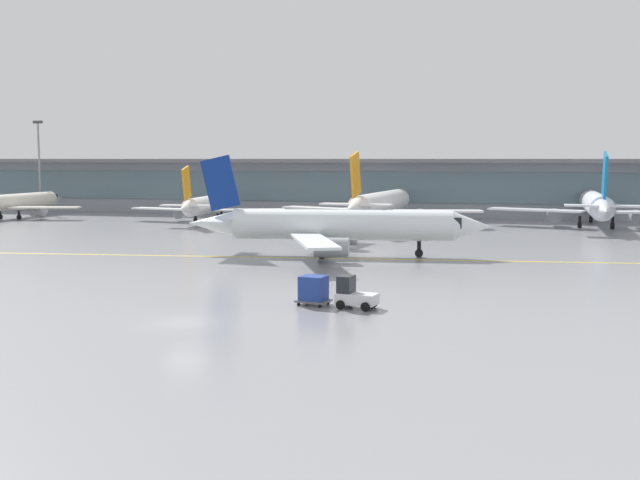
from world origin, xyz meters
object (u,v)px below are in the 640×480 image
gate_airplane_1 (209,205)px  baggage_tug (354,295)px  taxiing_regional_jet (338,226)px  gate_airplane_2 (380,204)px  cargo_dolly_lead (313,289)px  gate_airplane_0 (14,202)px  gate_airplane_3 (596,205)px  apron_light_mast_0 (39,163)px

gate_airplane_1 → baggage_tug: gate_airplane_1 is taller
gate_airplane_1 → taxiing_regional_jet: (28.43, -36.37, 0.40)m
gate_airplane_2 → cargo_dolly_lead: bearing=-169.4°
gate_airplane_0 → gate_airplane_1: (32.95, 1.69, 0.01)m
gate_airplane_3 → apron_light_mast_0: (-93.91, 8.50, 5.72)m
gate_airplane_2 → cargo_dolly_lead: size_ratio=13.65×
taxiing_regional_jet → apron_light_mast_0: size_ratio=1.85×
baggage_tug → cargo_dolly_lead: baggage_tug is taller
gate_airplane_2 → gate_airplane_1: bearing=93.1°
cargo_dolly_lead → baggage_tug: bearing=-0.0°
baggage_tug → apron_light_mast_0: 104.25m
gate_airplane_1 → gate_airplane_2: gate_airplane_2 is taller
gate_airplane_0 → taxiing_regional_jet: 70.50m
baggage_tug → gate_airplane_0: bearing=148.1°
gate_airplane_1 → gate_airplane_2: 26.84m
gate_airplane_3 → apron_light_mast_0: size_ratio=1.95×
gate_airplane_1 → gate_airplane_3: 56.78m
apron_light_mast_0 → gate_airplane_0: bearing=-72.7°
gate_airplane_1 → taxiing_regional_jet: bearing=-147.0°
gate_airplane_1 → gate_airplane_2: (26.81, -1.04, 0.57)m
gate_airplane_2 → baggage_tug: size_ratio=11.42×
gate_airplane_3 → gate_airplane_0: bearing=95.0°
gate_airplane_1 → gate_airplane_3: gate_airplane_3 is taller
cargo_dolly_lead → apron_light_mast_0: bearing=143.1°
gate_airplane_1 → apron_light_mast_0: apron_light_mast_0 is taller
gate_airplane_2 → baggage_tug: gate_airplane_2 is taller
taxiing_regional_jet → gate_airplane_1: bearing=121.4°
gate_airplane_0 → taxiing_regional_jet: (61.38, -34.68, 0.41)m
gate_airplane_0 → cargo_dolly_lead: 88.93m
cargo_dolly_lead → apron_light_mast_0: 101.95m
baggage_tug → apron_light_mast_0: bearing=144.0°
gate_airplane_0 → cargo_dolly_lead: (65.39, -60.26, -1.54)m
gate_airplane_2 → gate_airplane_3: bearing=-75.9°
gate_airplane_1 → apron_light_mast_0: 39.65m
taxiing_regional_jet → baggage_tug: size_ratio=10.80×
gate_airplane_0 → gate_airplane_1: bearing=-85.0°
baggage_tug → cargo_dolly_lead: 2.85m
apron_light_mast_0 → baggage_tug: bearing=-45.8°
gate_airplane_0 → taxiing_regional_jet: taxiing_regional_jet is taller
baggage_tug → gate_airplane_3: bearing=81.8°
taxiing_regional_jet → baggage_tug: (6.81, -26.07, -2.11)m
gate_airplane_3 → cargo_dolly_lead: gate_airplane_3 is taller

